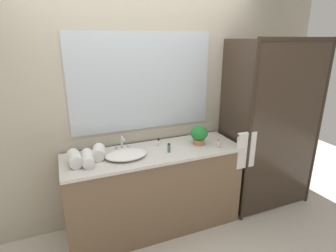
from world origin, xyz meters
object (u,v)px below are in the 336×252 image
(amenity_bottle_shampoo, at_px, (218,144))
(rolled_towel_middle, at_px, (88,159))
(amenity_bottle_lotion, at_px, (159,143))
(rolled_towel_far_edge, at_px, (99,152))
(potted_plant, at_px, (199,134))
(amenity_bottle_body_wash, at_px, (169,148))
(sink_basin, at_px, (126,154))
(rolled_towel_near_edge, at_px, (75,159))
(faucet, at_px, (122,146))

(amenity_bottle_shampoo, xyz_separation_m, rolled_towel_middle, (-1.31, 0.11, 0.01))
(amenity_bottle_lotion, xyz_separation_m, rolled_towel_far_edge, (-0.63, -0.07, 0.02))
(potted_plant, relative_size, amenity_bottle_body_wash, 2.21)
(sink_basin, xyz_separation_m, rolled_towel_far_edge, (-0.25, 0.08, 0.03))
(amenity_bottle_shampoo, xyz_separation_m, rolled_towel_near_edge, (-1.42, 0.14, 0.02))
(rolled_towel_middle, bearing_deg, sink_basin, 1.10)
(amenity_bottle_body_wash, height_order, rolled_towel_middle, rolled_towel_middle)
(sink_basin, height_order, potted_plant, potted_plant)
(faucet, bearing_deg, rolled_towel_middle, -154.43)
(sink_basin, xyz_separation_m, amenity_bottle_body_wash, (0.43, -0.04, 0.01))
(amenity_bottle_body_wash, height_order, amenity_bottle_lotion, amenity_bottle_body_wash)
(potted_plant, xyz_separation_m, rolled_towel_near_edge, (-1.27, -0.02, -0.05))
(rolled_towel_near_edge, bearing_deg, faucet, 17.36)
(faucet, relative_size, amenity_bottle_shampoo, 1.99)
(amenity_bottle_body_wash, bearing_deg, amenity_bottle_shampoo, -8.42)
(faucet, bearing_deg, sink_basin, -90.00)
(sink_basin, bearing_deg, faucet, 90.00)
(potted_plant, height_order, amenity_bottle_lotion, potted_plant)
(faucet, relative_size, amenity_bottle_body_wash, 1.84)
(rolled_towel_near_edge, bearing_deg, potted_plant, 0.71)
(faucet, height_order, amenity_bottle_lotion, faucet)
(faucet, bearing_deg, amenity_bottle_body_wash, -25.76)
(faucet, bearing_deg, rolled_towel_near_edge, -162.64)
(sink_basin, bearing_deg, amenity_bottle_body_wash, -5.65)
(amenity_bottle_shampoo, height_order, rolled_towel_middle, rolled_towel_middle)
(faucet, xyz_separation_m, potted_plant, (0.80, -0.13, 0.06))
(amenity_bottle_shampoo, distance_m, rolled_towel_middle, 1.31)
(amenity_bottle_body_wash, bearing_deg, faucet, 154.24)
(potted_plant, bearing_deg, amenity_bottle_shampoo, -46.01)
(amenity_bottle_body_wash, distance_m, amenity_bottle_shampoo, 0.53)
(amenity_bottle_body_wash, height_order, rolled_towel_near_edge, rolled_towel_near_edge)
(sink_basin, bearing_deg, amenity_bottle_shampoo, -7.19)
(rolled_towel_near_edge, bearing_deg, amenity_bottle_lotion, 8.87)
(rolled_towel_near_edge, bearing_deg, amenity_bottle_body_wash, -3.84)
(faucet, relative_size, potted_plant, 0.83)
(potted_plant, relative_size, rolled_towel_far_edge, 1.05)
(sink_basin, relative_size, amenity_bottle_lotion, 5.03)
(potted_plant, bearing_deg, amenity_bottle_body_wash, -168.68)
(amenity_bottle_body_wash, bearing_deg, rolled_towel_far_edge, 169.56)
(faucet, distance_m, amenity_bottle_shampoo, 0.99)
(amenity_bottle_body_wash, bearing_deg, rolled_towel_near_edge, 176.16)
(potted_plant, distance_m, rolled_towel_middle, 1.16)
(potted_plant, xyz_separation_m, amenity_bottle_body_wash, (-0.38, -0.08, -0.07))
(faucet, height_order, potted_plant, potted_plant)
(amenity_bottle_shampoo, height_order, rolled_towel_near_edge, rolled_towel_near_edge)
(rolled_towel_near_edge, relative_size, rolled_towel_far_edge, 1.12)
(sink_basin, height_order, faucet, faucet)
(rolled_towel_near_edge, distance_m, rolled_towel_middle, 0.11)
(sink_basin, xyz_separation_m, amenity_bottle_lotion, (0.39, 0.15, 0.01))
(amenity_bottle_body_wash, xyz_separation_m, amenity_bottle_shampoo, (0.52, -0.08, -0.00))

